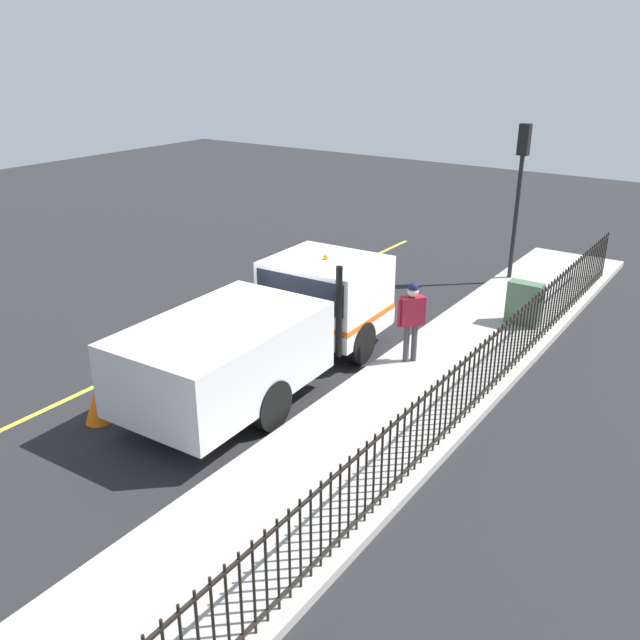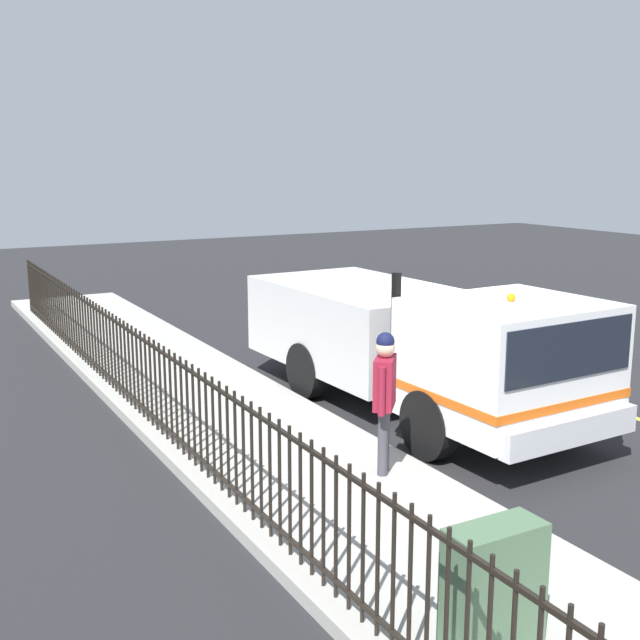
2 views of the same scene
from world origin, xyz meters
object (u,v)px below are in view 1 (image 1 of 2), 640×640
object	(u,v)px
worker_standing	(412,314)
traffic_light_near	(521,172)
work_truck	(278,323)
traffic_cone	(97,405)
utility_cabinet	(524,303)

from	to	relation	value
worker_standing	traffic_light_near	xyz separation A→B (m)	(-0.25, 6.77, 2.00)
work_truck	traffic_cone	world-z (taller)	work_truck
work_truck	worker_standing	world-z (taller)	work_truck
utility_cabinet	traffic_cone	distance (m)	10.13
worker_standing	traffic_cone	bearing A→B (deg)	6.35
worker_standing	traffic_cone	world-z (taller)	worker_standing
worker_standing	traffic_light_near	size ratio (longest dim) A/B	0.41
worker_standing	utility_cabinet	world-z (taller)	worker_standing
traffic_cone	traffic_light_near	bearing A→B (deg)	74.19
worker_standing	traffic_cone	distance (m)	6.55
work_truck	traffic_light_near	distance (m)	9.16
worker_standing	traffic_light_near	bearing A→B (deg)	-137.01
traffic_light_near	utility_cabinet	xyz separation A→B (m)	(1.53, -3.30, -2.57)
work_truck	utility_cabinet	bearing A→B (deg)	56.56
work_truck	worker_standing	distance (m)	2.84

